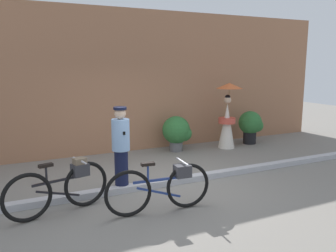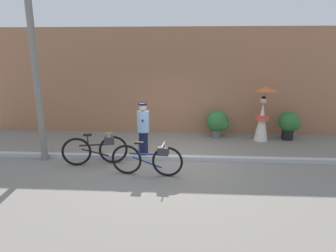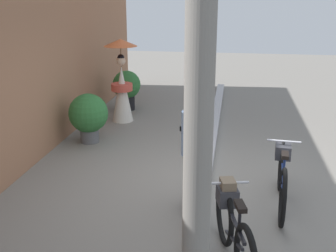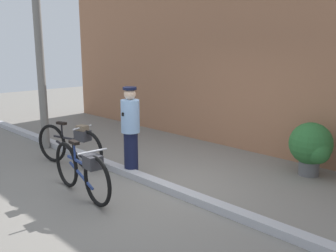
{
  "view_description": "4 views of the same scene",
  "coord_description": "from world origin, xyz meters",
  "px_view_note": "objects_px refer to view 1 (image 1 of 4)",
  "views": [
    {
      "loc": [
        -2.62,
        -6.03,
        2.41
      ],
      "look_at": [
        0.4,
        0.35,
        1.14
      ],
      "focal_mm": 36.9,
      "sensor_mm": 36.0,
      "label": 1
    },
    {
      "loc": [
        0.48,
        -7.94,
        3.0
      ],
      "look_at": [
        -0.0,
        0.23,
        0.94
      ],
      "focal_mm": 31.46,
      "sensor_mm": 36.0,
      "label": 2
    },
    {
      "loc": [
        -5.88,
        -0.37,
        2.88
      ],
      "look_at": [
        0.45,
        0.64,
        0.8
      ],
      "focal_mm": 44.37,
      "sensor_mm": 36.0,
      "label": 3
    },
    {
      "loc": [
        4.5,
        -4.02,
        2.33
      ],
      "look_at": [
        -0.02,
        0.39,
        0.98
      ],
      "focal_mm": 39.7,
      "sensor_mm": 36.0,
      "label": 4
    }
  ],
  "objects_px": {
    "bicycle_near_officer": "(62,186)",
    "potted_plant_small": "(251,125)",
    "person_with_parasol": "(227,116)",
    "bicycle_far_side": "(162,186)",
    "potted_plant_by_door": "(177,131)",
    "person_officer": "(121,147)"
  },
  "relations": [
    {
      "from": "bicycle_near_officer",
      "to": "person_with_parasol",
      "type": "bearing_deg",
      "value": 27.18
    },
    {
      "from": "bicycle_near_officer",
      "to": "bicycle_far_side",
      "type": "relative_size",
      "value": 0.96
    },
    {
      "from": "person_officer",
      "to": "bicycle_far_side",
      "type": "bearing_deg",
      "value": -75.98
    },
    {
      "from": "person_with_parasol",
      "to": "potted_plant_small",
      "type": "xyz_separation_m",
      "value": [
        0.97,
        0.13,
        -0.34
      ]
    },
    {
      "from": "bicycle_near_officer",
      "to": "potted_plant_small",
      "type": "xyz_separation_m",
      "value": [
        6.01,
        2.72,
        0.13
      ]
    },
    {
      "from": "bicycle_far_side",
      "to": "person_with_parasol",
      "type": "relative_size",
      "value": 0.96
    },
    {
      "from": "person_with_parasol",
      "to": "potted_plant_small",
      "type": "height_order",
      "value": "person_with_parasol"
    },
    {
      "from": "bicycle_far_side",
      "to": "potted_plant_small",
      "type": "xyz_separation_m",
      "value": [
        4.52,
        3.38,
        0.15
      ]
    },
    {
      "from": "potted_plant_small",
      "to": "bicycle_near_officer",
      "type": "bearing_deg",
      "value": -155.69
    },
    {
      "from": "person_officer",
      "to": "potted_plant_by_door",
      "type": "xyz_separation_m",
      "value": [
        2.36,
        2.3,
        -0.31
      ]
    },
    {
      "from": "potted_plant_by_door",
      "to": "bicycle_near_officer",
      "type": "bearing_deg",
      "value": -141.22
    },
    {
      "from": "bicycle_near_officer",
      "to": "potted_plant_by_door",
      "type": "distance_m",
      "value": 4.56
    },
    {
      "from": "potted_plant_by_door",
      "to": "potted_plant_small",
      "type": "xyz_separation_m",
      "value": [
        2.46,
        -0.14,
        0.03
      ]
    },
    {
      "from": "bicycle_far_side",
      "to": "potted_plant_small",
      "type": "relative_size",
      "value": 1.8
    },
    {
      "from": "potted_plant_by_door",
      "to": "potted_plant_small",
      "type": "distance_m",
      "value": 2.46
    },
    {
      "from": "bicycle_far_side",
      "to": "potted_plant_small",
      "type": "bearing_deg",
      "value": 36.81
    },
    {
      "from": "person_officer",
      "to": "potted_plant_small",
      "type": "relative_size",
      "value": 1.62
    },
    {
      "from": "bicycle_far_side",
      "to": "person_officer",
      "type": "xyz_separation_m",
      "value": [
        -0.3,
        1.22,
        0.43
      ]
    },
    {
      "from": "bicycle_far_side",
      "to": "person_officer",
      "type": "relative_size",
      "value": 1.11
    },
    {
      "from": "person_with_parasol",
      "to": "potted_plant_by_door",
      "type": "distance_m",
      "value": 1.56
    },
    {
      "from": "bicycle_near_officer",
      "to": "person_officer",
      "type": "height_order",
      "value": "person_officer"
    },
    {
      "from": "person_officer",
      "to": "person_with_parasol",
      "type": "xyz_separation_m",
      "value": [
        3.85,
        2.04,
        0.06
      ]
    }
  ]
}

